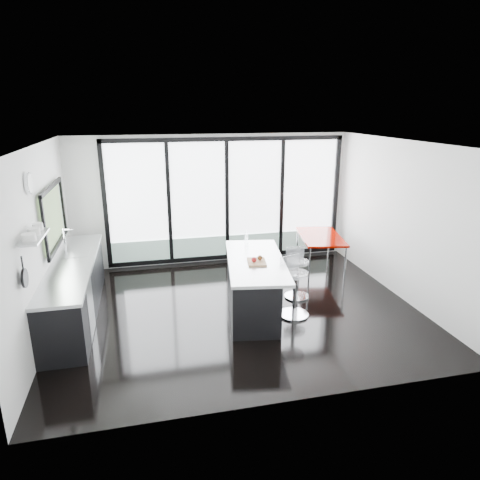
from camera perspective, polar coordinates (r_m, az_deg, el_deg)
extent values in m
cube|color=black|center=(7.47, -0.24, -9.18)|extent=(6.00, 5.00, 0.00)
cube|color=white|center=(6.71, -0.27, 12.76)|extent=(6.00, 5.00, 0.00)
cube|color=silver|center=(9.34, -3.64, 5.35)|extent=(6.00, 0.00, 2.80)
cube|color=white|center=(9.37, -1.79, 5.40)|extent=(5.00, 0.02, 2.50)
cube|color=gray|center=(9.60, -1.68, -0.67)|extent=(5.00, 0.02, 0.44)
cube|color=black|center=(9.17, -9.45, 4.92)|extent=(0.08, 0.04, 2.50)
cube|color=black|center=(9.33, -1.74, 5.35)|extent=(0.08, 0.04, 2.50)
cube|color=black|center=(9.64, 5.60, 5.68)|extent=(0.08, 0.04, 2.50)
cube|color=silver|center=(4.70, 6.52, -7.10)|extent=(6.00, 0.00, 2.80)
cube|color=silver|center=(6.97, -25.06, -0.45)|extent=(0.00, 5.00, 2.80)
cube|color=#536944|center=(7.77, -23.76, 2.94)|extent=(0.02, 1.60, 0.90)
cube|color=#AAADAF|center=(6.06, -25.82, 0.38)|extent=(0.25, 0.80, 0.03)
cylinder|color=white|center=(6.48, -26.38, 6.80)|extent=(0.04, 0.30, 0.30)
cylinder|color=black|center=(5.82, -26.78, -4.55)|extent=(0.03, 0.24, 0.24)
cube|color=silver|center=(8.14, 20.84, 2.43)|extent=(0.00, 5.00, 2.80)
cube|color=black|center=(7.60, -21.15, -6.33)|extent=(0.65, 3.20, 0.87)
cube|color=#AAADAF|center=(7.44, -21.54, -3.08)|extent=(0.69, 3.24, 0.05)
cube|color=#AAADAF|center=(7.91, -21.05, -1.84)|extent=(0.45, 0.48, 0.06)
cylinder|color=silver|center=(7.86, -22.32, -0.22)|extent=(0.02, 0.02, 0.44)
cube|color=#AAADAF|center=(6.89, -19.33, -8.77)|extent=(0.03, 0.60, 0.80)
cube|color=black|center=(7.31, 1.47, -6.13)|extent=(1.06, 2.23, 0.85)
cube|color=#AAADAF|center=(7.15, 2.12, -2.83)|extent=(1.26, 2.32, 0.05)
cube|color=tan|center=(7.01, 2.24, -2.94)|extent=(0.35, 0.43, 0.03)
sphere|color=maroon|center=(6.94, 1.89, -2.64)|extent=(0.10, 0.10, 0.09)
sphere|color=#593213|center=(7.04, 2.68, -2.37)|extent=(0.09, 0.09, 0.08)
cylinder|color=silver|center=(7.78, 0.87, 0.11)|extent=(0.08, 0.08, 0.27)
cylinder|color=silver|center=(7.15, 7.28, -7.16)|extent=(0.61, 0.61, 0.78)
cylinder|color=silver|center=(7.83, 7.66, -5.17)|extent=(0.46, 0.46, 0.71)
cube|color=#820900|center=(9.19, 10.57, -1.72)|extent=(1.05, 1.55, 0.77)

